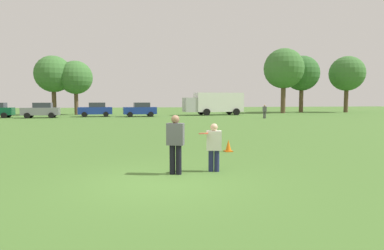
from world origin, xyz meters
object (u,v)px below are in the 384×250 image
object	(u,v)px
bystander_far_jogger	(265,111)
parked_car_mid_right	(140,109)
frisbee	(203,133)
box_truck	(214,103)
player_defender	(214,145)
parked_car_mid_left	(41,110)
player_thrower	(175,141)
parked_car_center	(96,110)
traffic_cone	(228,146)

from	to	relation	value
bystander_far_jogger	parked_car_mid_right	bearing A→B (deg)	151.81
parked_car_mid_right	bystander_far_jogger	world-z (taller)	parked_car_mid_right
bystander_far_jogger	frisbee	bearing A→B (deg)	-118.74
box_truck	parked_car_mid_right	bearing A→B (deg)	-167.74
box_truck	bystander_far_jogger	xyz separation A→B (m)	(3.16, -9.74, -0.85)
parked_car_mid_right	box_truck	size ratio (longest dim) A/B	0.50
player_defender	parked_car_mid_right	distance (m)	33.26
parked_car_mid_left	bystander_far_jogger	distance (m)	26.57
player_thrower	parked_car_center	world-z (taller)	parked_car_center
parked_car_mid_right	box_truck	world-z (taller)	box_truck
player_defender	traffic_cone	distance (m)	3.83
frisbee	bystander_far_jogger	xyz separation A→B (m)	(14.23, 25.95, -0.23)
player_defender	box_truck	bearing A→B (deg)	73.23
player_thrower	parked_car_mid_left	xyz separation A→B (m)	(-10.59, 32.97, -0.01)
box_truck	player_defender	bearing A→B (deg)	-106.77
box_truck	bystander_far_jogger	distance (m)	10.28
parked_car_mid_left	parked_car_mid_right	bearing A→B (deg)	1.89
parked_car_mid_left	player_thrower	bearing A→B (deg)	-72.19
frisbee	traffic_cone	xyz separation A→B (m)	(1.98, 3.53, -0.90)
player_thrower	parked_car_mid_right	distance (m)	33.38
box_truck	frisbee	bearing A→B (deg)	-107.23
parked_car_mid_left	parked_car_mid_right	xyz separation A→B (m)	(11.78, 0.39, 0.00)
parked_car_center	parked_car_mid_right	xyz separation A→B (m)	(5.58, -1.05, 0.00)
traffic_cone	parked_car_mid_right	distance (m)	29.89
bystander_far_jogger	parked_car_center	bearing A→B (deg)	156.44
frisbee	parked_car_center	world-z (taller)	parked_car_center
parked_car_center	parked_car_mid_left	bearing A→B (deg)	-166.95
player_thrower	parked_car_mid_left	size ratio (longest dim) A/B	0.39
box_truck	bystander_far_jogger	size ratio (longest dim) A/B	5.40
player_thrower	parked_car_mid_right	bearing A→B (deg)	87.97
player_thrower	frisbee	xyz separation A→B (m)	(0.80, -0.01, 0.20)
parked_car_mid_right	parked_car_center	bearing A→B (deg)	169.36
parked_car_mid_left	box_truck	bearing A→B (deg)	6.87
frisbee	parked_car_center	bearing A→B (deg)	98.59
parked_car_center	player_thrower	bearing A→B (deg)	-82.71
box_truck	parked_car_mid_left	bearing A→B (deg)	-173.13
parked_car_mid_left	parked_car_center	bearing A→B (deg)	13.05
traffic_cone	frisbee	bearing A→B (deg)	-119.32
traffic_cone	box_truck	xyz separation A→B (m)	(9.08, 32.16, 1.52)
bystander_far_jogger	box_truck	bearing A→B (deg)	107.98
player_thrower	traffic_cone	world-z (taller)	player_thrower
frisbee	player_defender	bearing A→B (deg)	17.66
player_thrower	player_defender	size ratio (longest dim) A/B	1.19
parked_car_center	box_truck	world-z (taller)	box_truck
traffic_cone	parked_car_mid_right	bearing A→B (deg)	93.07
player_defender	traffic_cone	xyz separation A→B (m)	(1.64, 3.42, -0.55)
parked_car_mid_right	player_thrower	bearing A→B (deg)	-92.03
parked_car_center	bystander_far_jogger	bearing A→B (deg)	-23.56
frisbee	parked_car_mid_left	distance (m)	34.90
player_defender	box_truck	distance (m)	37.17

